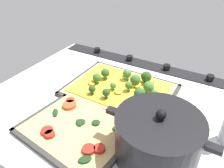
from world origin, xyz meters
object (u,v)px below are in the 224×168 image
baking_tray_front (120,91)px  broccoli_pizza (123,87)px  cooking_pot (157,138)px  baking_tray_back (78,130)px  veggie_pizza_back (77,128)px

baking_tray_front → broccoli_pizza: bearing=-155.7°
broccoli_pizza → cooking_pot: size_ratio=1.27×
broccoli_pizza → cooking_pot: 29.11cm
baking_tray_front → broccoli_pizza: 1.98cm
baking_tray_front → cooking_pot: bearing=135.5°
broccoli_pizza → baking_tray_back: (2.23, 23.84, -1.65)cm
baking_tray_front → cooking_pot: size_ratio=1.35×
baking_tray_back → veggie_pizza_back: bearing=-9.4°
baking_tray_front → veggie_pizza_back: bearing=86.5°
broccoli_pizza → cooking_pot: bearing=133.5°
broccoli_pizza → veggie_pizza_back: size_ratio=1.16×
baking_tray_front → baking_tray_back: same height
baking_tray_back → cooking_pot: size_ratio=1.19×
broccoli_pizza → veggie_pizza_back: broccoli_pizza is taller
baking_tray_front → veggie_pizza_back: size_ratio=1.24×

